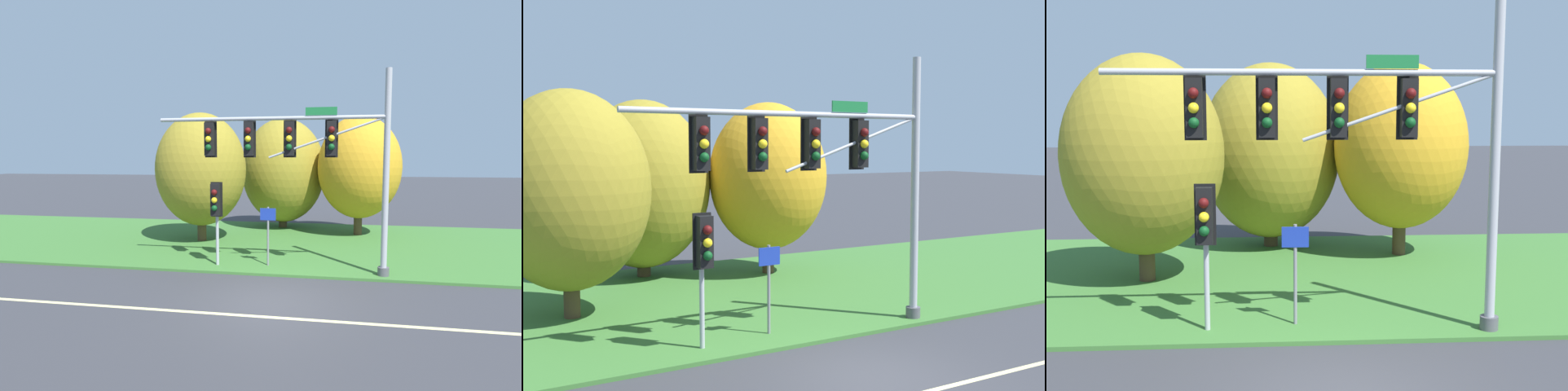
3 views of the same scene
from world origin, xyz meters
TOP-DOWN VIEW (x-y plane):
  - ground_plane at (0.00, 0.00)m, footprint 160.00×160.00m
  - lane_stripe at (0.00, -1.20)m, footprint 36.00×0.16m
  - grass_verge at (0.00, 8.25)m, footprint 48.00×11.50m
  - traffic_signal_mast at (0.83, 2.99)m, footprint 8.44×0.49m
  - pedestrian_signal_near_kerb at (-2.58, 3.22)m, footprint 0.46×0.55m
  - route_sign_post at (-0.63, 3.64)m, footprint 0.60×0.08m
  - tree_nearest_road at (-4.66, 7.79)m, footprint 4.48×4.48m
  - tree_left_of_mast at (-1.08, 12.41)m, footprint 4.91×4.91m
  - tree_behind_signpost at (3.20, 10.70)m, footprint 4.41×4.41m

SIDE VIEW (x-z plane):
  - ground_plane at x=0.00m, z-range 0.00..0.00m
  - lane_stripe at x=0.00m, z-range 0.00..0.01m
  - grass_verge at x=0.00m, z-range 0.00..0.10m
  - route_sign_post at x=-0.63m, z-range 0.41..2.70m
  - pedestrian_signal_near_kerb at x=-2.58m, z-range 0.85..4.09m
  - tree_left_of_mast at x=-1.08m, z-range 0.26..6.73m
  - tree_nearest_road at x=-4.66m, z-range 0.48..6.86m
  - tree_behind_signpost at x=3.20m, z-range 0.54..6.96m
  - traffic_signal_mast at x=0.83m, z-range 0.94..8.15m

